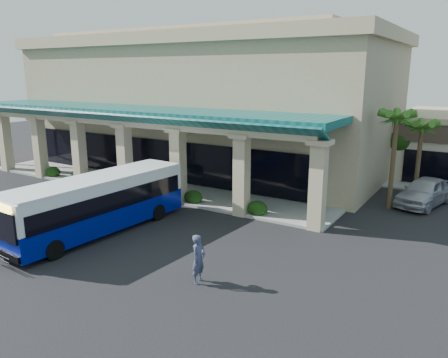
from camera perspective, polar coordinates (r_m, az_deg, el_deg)
The scene contains 10 objects.
ground at distance 22.13m, azimuth -7.89°, elevation -7.66°, with size 110.00×110.00×0.00m, color black.
main_building at distance 38.32m, azimuth -2.15°, elevation 10.21°, with size 30.80×14.80×11.35m, color tan, non-canonical shape.
arcade at distance 31.46m, azimuth -11.48°, elevation 3.99°, with size 30.00×6.20×5.70m, color #0B4747, non-canonical shape.
palm_0 at distance 27.61m, azimuth 21.26°, elevation 2.94°, with size 2.40×2.40×6.60m, color #2D6019, non-canonical shape.
palm_1 at distance 30.45m, azimuth 24.11°, elevation 2.84°, with size 2.40×2.40×5.80m, color #2D6019, non-canonical shape.
palm_2 at distance 42.44m, azimuth -26.35°, elevation 5.65°, with size 2.40×2.40×6.20m, color #2D6019, non-canonical shape.
broadleaf_tree at distance 35.70m, azimuth 22.01°, elevation 3.67°, with size 2.60×2.60×4.81m, color black, non-canonical shape.
transit_bus at distance 23.18m, azimuth -15.98°, elevation -3.25°, with size 2.44×10.50×2.93m, color #000E82, non-canonical shape.
pedestrian at distance 17.23m, azimuth -3.34°, elevation -10.39°, with size 0.72×0.47×1.98m, color #393E5A.
car_silver at distance 29.67m, azimuth 24.75°, elevation -1.51°, with size 2.06×5.11×1.74m, color #AAABB8.
Camera 1 is at (13.28, -15.78, 8.02)m, focal length 35.00 mm.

